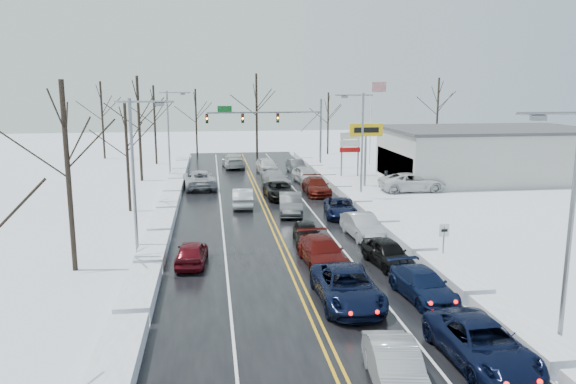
{
  "coord_description": "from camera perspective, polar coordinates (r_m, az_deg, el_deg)",
  "views": [
    {
      "loc": [
        -4.18,
        -35.84,
        9.84
      ],
      "look_at": [
        0.97,
        1.29,
        2.5
      ],
      "focal_mm": 35.0,
      "sensor_mm": 36.0,
      "label": 1
    }
  ],
  "objects": [
    {
      "name": "ground",
      "position": [
        37.4,
        -1.21,
        -4.18
      ],
      "size": [
        160.0,
        160.0,
        0.0
      ],
      "primitive_type": "plane",
      "color": "silver",
      "rests_on": "ground"
    },
    {
      "name": "road_surface",
      "position": [
        39.32,
        -1.55,
        -3.41
      ],
      "size": [
        14.0,
        84.0,
        0.01
      ],
      "primitive_type": "cube",
      "color": "black",
      "rests_on": "ground"
    },
    {
      "name": "snow_bank_left",
      "position": [
        39.25,
        -12.67,
        -3.72
      ],
      "size": [
        1.53,
        72.0,
        0.71
      ],
      "primitive_type": "cube",
      "color": "white",
      "rests_on": "ground"
    },
    {
      "name": "snow_bank_right",
      "position": [
        40.84,
        9.12,
        -3.01
      ],
      "size": [
        1.53,
        72.0,
        0.71
      ],
      "primitive_type": "cube",
      "color": "white",
      "rests_on": "ground"
    },
    {
      "name": "traffic_signal_mast",
      "position": [
        64.43,
        -1.09,
        7.19
      ],
      "size": [
        13.28,
        0.39,
        8.0
      ],
      "color": "slate",
      "rests_on": "ground"
    },
    {
      "name": "tires_plus_sign",
      "position": [
        54.09,
        7.92,
        5.83
      ],
      "size": [
        3.2,
        0.34,
        6.0
      ],
      "color": "slate",
      "rests_on": "ground"
    },
    {
      "name": "used_vehicles_sign",
      "position": [
        60.03,
        6.33,
        4.77
      ],
      "size": [
        2.2,
        0.22,
        4.65
      ],
      "color": "slate",
      "rests_on": "ground"
    },
    {
      "name": "speed_limit_sign",
      "position": [
        31.56,
        15.55,
        -4.42
      ],
      "size": [
        0.55,
        0.09,
        2.35
      ],
      "color": "slate",
      "rests_on": "ground"
    },
    {
      "name": "flagpole",
      "position": [
        68.74,
        8.54,
        7.69
      ],
      "size": [
        1.87,
        1.2,
        10.0
      ],
      "color": "silver",
      "rests_on": "ground"
    },
    {
      "name": "dealership_building",
      "position": [
        61.18,
        19.61,
        3.69
      ],
      "size": [
        20.4,
        12.4,
        5.3
      ],
      "color": "#ADADA8",
      "rests_on": "ground"
    },
    {
      "name": "streetlight_se",
      "position": [
        22.24,
        26.47,
        -1.86
      ],
      "size": [
        3.2,
        0.25,
        9.0
      ],
      "color": "slate",
      "rests_on": "ground"
    },
    {
      "name": "streetlight_ne",
      "position": [
        47.73,
        7.33,
        5.54
      ],
      "size": [
        3.2,
        0.25,
        9.0
      ],
      "color": "slate",
      "rests_on": "ground"
    },
    {
      "name": "streetlight_sw",
      "position": [
        32.43,
        -15.13,
        2.66
      ],
      "size": [
        3.2,
        0.25,
        9.0
      ],
      "color": "slate",
      "rests_on": "ground"
    },
    {
      "name": "streetlight_nw",
      "position": [
        60.16,
        -11.88,
        6.52
      ],
      "size": [
        3.2,
        0.25,
        9.0
      ],
      "color": "slate",
      "rests_on": "ground"
    },
    {
      "name": "tree_left_b",
      "position": [
        30.86,
        -21.67,
        4.99
      ],
      "size": [
        4.0,
        4.0,
        10.0
      ],
      "color": "#2D231C",
      "rests_on": "ground"
    },
    {
      "name": "tree_left_c",
      "position": [
        44.47,
        -16.12,
        5.61
      ],
      "size": [
        3.4,
        3.4,
        8.5
      ],
      "color": "#2D231C",
      "rests_on": "ground"
    },
    {
      "name": "tree_left_d",
      "position": [
        58.32,
        -14.96,
        8.25
      ],
      "size": [
        4.2,
        4.2,
        10.5
      ],
      "color": "#2D231C",
      "rests_on": "ground"
    },
    {
      "name": "tree_left_e",
      "position": [
        70.23,
        -13.44,
        8.16
      ],
      "size": [
        3.8,
        3.8,
        9.5
      ],
      "color": "#2D231C",
      "rests_on": "ground"
    },
    {
      "name": "tree_far_a",
      "position": [
        77.14,
        -18.42,
        8.4
      ],
      "size": [
        4.0,
        4.0,
        10.0
      ],
      "color": "#2D231C",
      "rests_on": "ground"
    },
    {
      "name": "tree_far_b",
      "position": [
        76.95,
        -9.34,
        8.29
      ],
      "size": [
        3.6,
        3.6,
        9.0
      ],
      "color": "#2D231C",
      "rests_on": "ground"
    },
    {
      "name": "tree_far_c",
      "position": [
        75.13,
        -3.22,
        9.42
      ],
      "size": [
        4.4,
        4.4,
        11.0
      ],
      "color": "#2D231C",
      "rests_on": "ground"
    },
    {
      "name": "tree_far_d",
      "position": [
        78.14,
        4.1,
        8.19
      ],
      "size": [
        3.4,
        3.4,
        8.5
      ],
      "color": "#2D231C",
      "rests_on": "ground"
    },
    {
      "name": "tree_far_e",
      "position": [
        83.35,
        15.01,
        8.98
      ],
      "size": [
        4.2,
        4.2,
        10.5
      ],
      "color": "#2D231C",
      "rests_on": "ground"
    },
    {
      "name": "queued_car_2",
      "position": [
        26.05,
        6.0,
        -11.18
      ],
      "size": [
        2.64,
        5.68,
        1.58
      ],
      "primitive_type": "imported",
      "rotation": [
        0.0,
        0.0,
        -0.0
      ],
      "color": "black",
      "rests_on": "ground"
    },
    {
      "name": "queued_car_3",
      "position": [
        31.11,
        3.47,
        -7.38
      ],
      "size": [
        2.37,
        5.22,
        1.48
      ],
      "primitive_type": "imported",
      "rotation": [
        0.0,
        0.0,
        0.06
      ],
      "color": "#4D0C0A",
      "rests_on": "ground"
    },
    {
      "name": "queued_car_4",
      "position": [
        35.09,
        1.9,
        -5.21
      ],
      "size": [
        1.81,
        4.01,
        1.34
      ],
      "primitive_type": "imported",
      "rotation": [
        0.0,
        0.0,
        -0.06
      ],
      "color": "black",
      "rests_on": "ground"
    },
    {
      "name": "queued_car_5",
      "position": [
        42.66,
        0.26,
        -2.26
      ],
      "size": [
        2.18,
        4.96,
        1.59
      ],
      "primitive_type": "imported",
      "rotation": [
        0.0,
        0.0,
        -0.11
      ],
      "color": "#393B3E",
      "rests_on": "ground"
    },
    {
      "name": "queued_car_6",
      "position": [
        48.46,
        -0.85,
        -0.64
      ],
      "size": [
        2.58,
        5.2,
        1.42
      ],
      "primitive_type": "imported",
      "rotation": [
        0.0,
        0.0,
        0.05
      ],
      "color": "black",
      "rests_on": "ground"
    },
    {
      "name": "queued_car_7",
      "position": [
        53.97,
        -1.28,
        0.57
      ],
      "size": [
        2.75,
        5.4,
        1.5
      ],
      "primitive_type": "imported",
      "rotation": [
        0.0,
        0.0,
        0.13
      ],
      "color": "#96999D",
      "rests_on": "ground"
    },
    {
      "name": "queued_car_8",
      "position": [
        61.71,
        -2.15,
        1.89
      ],
      "size": [
        2.41,
        5.19,
        1.72
      ],
      "primitive_type": "imported",
      "rotation": [
        0.0,
        0.0,
        0.07
      ],
      "color": "silver",
      "rests_on": "ground"
    },
    {
      "name": "queued_car_10",
      "position": [
        22.03,
        18.96,
        -16.1
      ],
      "size": [
        2.71,
        5.5,
        1.5
      ],
      "primitive_type": "imported",
      "rotation": [
        0.0,
        0.0,
        0.04
      ],
      "color": "black",
      "rests_on": "ground"
    },
    {
      "name": "queued_car_11",
      "position": [
        27.15,
        13.46,
        -10.49
      ],
      "size": [
        2.34,
        4.83,
        1.35
      ],
      "primitive_type": "imported",
      "rotation": [
        0.0,
        0.0,
        0.1
      ],
      "color": "#0B1533",
      "rests_on": "ground"
    },
    {
      "name": "queued_car_12",
      "position": [
        31.4,
        10.03,
        -7.36
      ],
      "size": [
        2.25,
        4.45,
        1.45
      ],
      "primitive_type": "imported",
      "rotation": [
        0.0,
        0.0,
        0.13
      ],
      "color": "black",
      "rests_on": "ground"
    },
    {
      "name": "queued_car_13",
      "position": [
        36.62,
        7.53,
        -4.61
      ],
      "size": [
        1.98,
        4.77,
        1.54
      ],
      "primitive_type": "imported",
      "rotation": [
        0.0,
        0.0,
        0.08
      ],
      "color": "#9FA1A7",
      "rests_on": "ground"
    },
    {
      "name": "queued_car_14",
      "position": [
        42.11,
        5.31,
        -2.49
      ],
      "size": [
        2.81,
        5.04,
        1.33
      ],
      "primitive_type": "imported",
      "rotation": [
        0.0,
        0.0,
        -0.13
      ],
      "color": "black",
      "rests_on": "ground"
    },
    {
      "name": "queued_car_15",
      "position": [
        50.24,
        2.88,
        -0.23
      ],
      "size": [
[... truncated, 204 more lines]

